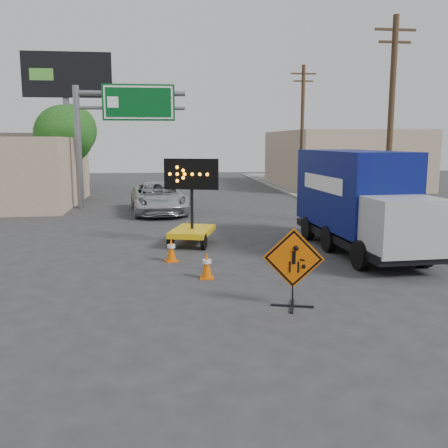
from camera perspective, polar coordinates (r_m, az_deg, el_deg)
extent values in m
plane|color=#2D2D30|center=(11.72, 2.27, -9.40)|extent=(100.00, 100.00, 0.00)
cube|color=gray|center=(27.71, 12.12, 1.53)|extent=(0.40, 60.00, 0.12)
cube|color=gray|center=(28.53, 16.49, 1.61)|extent=(4.00, 60.00, 0.15)
cube|color=#A59889|center=(46.88, -23.41, 6.77)|extent=(12.00, 10.00, 4.40)
cube|color=tan|center=(43.56, 13.08, 7.28)|extent=(10.00, 14.00, 4.60)
cylinder|color=slate|center=(29.33, -16.30, 8.34)|extent=(0.36, 0.36, 6.80)
cylinder|color=slate|center=(29.11, -10.56, 14.47)|extent=(6.00, 0.28, 0.28)
cylinder|color=slate|center=(29.05, -10.51, 12.90)|extent=(6.00, 0.20, 0.20)
cube|color=#054619|center=(28.93, -9.73, 13.53)|extent=(4.00, 0.10, 2.00)
cube|color=silver|center=(28.86, -9.74, 13.54)|extent=(3.80, 0.01, 1.80)
cylinder|color=slate|center=(37.56, -17.45, 10.14)|extent=(0.44, 0.44, 9.00)
cube|color=silver|center=(37.64, -17.48, 15.94)|extent=(6.00, 0.25, 3.00)
cube|color=black|center=(37.49, -17.52, 15.97)|extent=(6.10, 0.04, 3.10)
cylinder|color=#4E3521|center=(23.13, 18.49, 10.76)|extent=(0.26, 0.26, 9.00)
cube|color=#4E3521|center=(23.57, 19.02, 20.27)|extent=(1.80, 0.10, 0.10)
cube|color=#4E3521|center=(23.48, 18.95, 19.07)|extent=(1.40, 0.10, 0.10)
cylinder|color=#4E3521|center=(36.29, 8.92, 10.49)|extent=(0.26, 0.26, 9.00)
cube|color=#4E3521|center=(36.58, 9.08, 16.61)|extent=(1.80, 0.10, 0.10)
cube|color=#4E3521|center=(36.52, 9.06, 15.83)|extent=(1.40, 0.10, 0.10)
cylinder|color=#4E3521|center=(33.60, -17.60, 5.34)|extent=(0.28, 0.28, 3.25)
sphere|color=#154513|center=(33.53, -17.82, 9.69)|extent=(3.71, 3.71, 3.71)
cylinder|color=#4E3521|center=(41.63, -16.95, 6.32)|extent=(0.28, 0.28, 3.58)
sphere|color=#154513|center=(41.59, -17.14, 10.20)|extent=(4.10, 4.10, 4.10)
cube|color=black|center=(11.79, 7.80, -9.25)|extent=(0.97, 0.34, 0.04)
cube|color=black|center=(11.79, 7.80, -9.25)|extent=(0.34, 0.97, 0.04)
cylinder|color=black|center=(11.68, 7.84, -7.57)|extent=(0.04, 0.04, 0.77)
cube|color=#DB5A04|center=(11.48, 7.93, -3.90)|extent=(1.35, 0.42, 1.40)
cube|color=black|center=(11.48, 7.93, -3.90)|extent=(1.25, 0.37, 1.30)
cube|color=yellow|center=(18.41, -3.66, -0.84)|extent=(1.92, 2.51, 0.20)
cylinder|color=black|center=(18.22, -3.70, 3.11)|extent=(0.11, 0.11, 2.44)
cube|color=black|center=(18.15, -3.73, 5.73)|extent=(1.94, 0.69, 1.11)
imported|color=silver|center=(26.65, -7.48, 3.00)|extent=(3.29, 6.14, 1.64)
cube|color=black|center=(17.80, 15.19, -1.38)|extent=(2.51, 7.27, 0.27)
cube|color=#06154C|center=(18.24, 14.57, 3.88)|extent=(2.52, 5.67, 2.69)
cube|color=#9EA0A5|center=(15.08, 19.39, -0.23)|extent=(2.14, 1.72, 1.61)
cube|color=#DB5A04|center=(14.01, -1.96, -6.15)|extent=(0.42, 0.42, 0.03)
cone|color=#DB5A04|center=(13.92, -1.97, -4.64)|extent=(0.30, 0.30, 0.73)
cylinder|color=silver|center=(13.89, -1.97, -4.30)|extent=(0.25, 0.25, 0.11)
cube|color=#DB5A04|center=(16.02, -6.02, -4.20)|extent=(0.50, 0.50, 0.03)
cone|color=#DB5A04|center=(15.94, -6.05, -2.84)|extent=(0.31, 0.31, 0.74)
cylinder|color=silver|center=(15.92, -6.05, -2.54)|extent=(0.25, 0.25, 0.11)
cube|color=#DB5A04|center=(19.46, -4.20, -1.73)|extent=(0.50, 0.50, 0.03)
cone|color=#DB5A04|center=(19.39, -4.21, -0.64)|extent=(0.30, 0.30, 0.72)
cylinder|color=silver|center=(19.37, -4.22, -0.39)|extent=(0.24, 0.24, 0.11)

